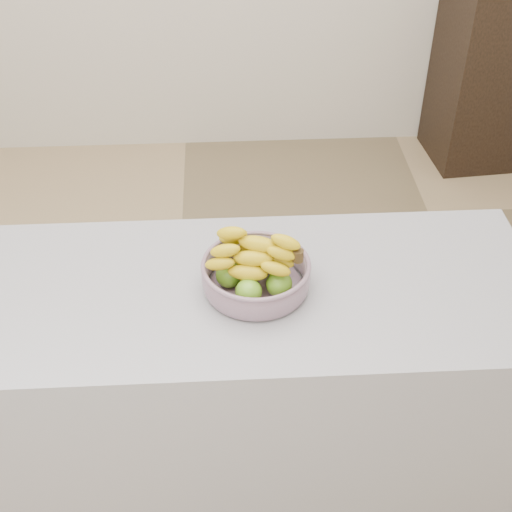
# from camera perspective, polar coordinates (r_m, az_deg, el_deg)

# --- Properties ---
(ground) EXTENTS (4.00, 4.00, 0.00)m
(ground) POSITION_cam_1_polar(r_m,az_deg,el_deg) (2.65, -6.60, -12.90)
(ground) COLOR tan
(ground) RESTS_ON ground
(counter) EXTENTS (2.00, 0.60, 0.90)m
(counter) POSITION_cam_1_polar(r_m,az_deg,el_deg) (2.11, -7.81, -12.03)
(counter) COLOR #9F9EA7
(counter) RESTS_ON ground
(cabinet) EXTENTS (0.60, 0.49, 1.01)m
(cabinet) POSITION_cam_1_polar(r_m,az_deg,el_deg) (4.04, 18.63, 13.90)
(cabinet) COLOR black
(cabinet) RESTS_ON ground
(fruit_bowl) EXTENTS (0.27, 0.27, 0.16)m
(fruit_bowl) POSITION_cam_1_polar(r_m,az_deg,el_deg) (1.74, -0.01, -1.28)
(fruit_bowl) COLOR #8F98AC
(fruit_bowl) RESTS_ON counter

